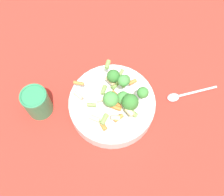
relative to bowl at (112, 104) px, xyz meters
name	(u,v)px	position (x,y,z in m)	size (l,w,h in m)	color
ground_plane	(112,108)	(0.00, 0.00, -0.03)	(3.00, 3.00, 0.00)	#B72D23
bowl	(112,104)	(0.00, 0.00, 0.00)	(0.24, 0.24, 0.05)	white
pasta_salad	(121,95)	(0.02, 0.01, 0.07)	(0.18, 0.17, 0.08)	#8CB766
cup	(37,102)	(-0.14, -0.15, 0.02)	(0.07, 0.07, 0.09)	#2D7F51
spoon	(183,95)	(0.11, 0.18, -0.02)	(0.09, 0.15, 0.01)	silver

